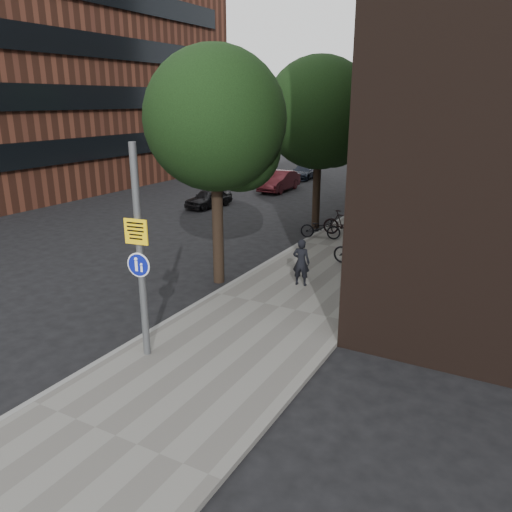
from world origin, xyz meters
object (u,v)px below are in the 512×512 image
Objects in this scene: parked_bike_facade_near at (358,253)px; pedestrian at (301,262)px; signpost at (140,253)px; parked_car_near at (209,198)px.

pedestrian is at bearing 164.88° from parked_bike_facade_near.
signpost reaches higher than parked_car_near.
signpost reaches higher than parked_bike_facade_near.
signpost is at bearing 69.58° from pedestrian.
pedestrian reaches higher than parked_car_near.
parked_bike_facade_near is at bearing -117.82° from pedestrian.
signpost reaches higher than pedestrian.
parked_bike_facade_near is 12.63m from parked_car_near.
pedestrian is at bearing -35.70° from parked_car_near.
parked_car_near is (-10.84, 6.50, -0.08)m from parked_bike_facade_near.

